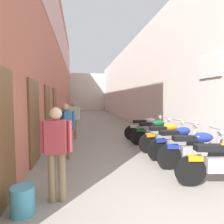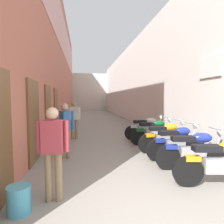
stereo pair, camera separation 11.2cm
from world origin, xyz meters
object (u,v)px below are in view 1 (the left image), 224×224
(motorcycle_nearest, at_px, (223,161))
(motorcycle_fourth, at_px, (166,136))
(pedestrian_by_doorway, at_px, (56,147))
(pedestrian_mid_alley, at_px, (66,127))
(motorcycle_second, at_px, (195,149))
(motorcycle_sixth, at_px, (146,128))
(motorcycle_third, at_px, (178,141))
(water_jug_near_door, at_px, (23,201))
(motorcycle_fifth, at_px, (154,131))
(pedestrian_further_down, at_px, (74,117))

(motorcycle_nearest, bearing_deg, motorcycle_fourth, 90.00)
(pedestrian_by_doorway, distance_m, pedestrian_mid_alley, 2.29)
(motorcycle_nearest, height_order, motorcycle_second, same)
(motorcycle_sixth, bearing_deg, motorcycle_fourth, -90.00)
(motorcycle_second, bearing_deg, motorcycle_fourth, 90.00)
(motorcycle_third, relative_size, pedestrian_by_doorway, 1.18)
(pedestrian_by_doorway, bearing_deg, motorcycle_sixth, 53.73)
(pedestrian_by_doorway, xyz_separation_m, water_jug_near_door, (-0.46, -0.28, -0.71))
(motorcycle_sixth, relative_size, pedestrian_by_doorway, 1.18)
(water_jug_near_door, bearing_deg, pedestrian_by_doorway, 31.00)
(motorcycle_nearest, relative_size, pedestrian_mid_alley, 1.17)
(motorcycle_second, bearing_deg, motorcycle_nearest, -90.00)
(motorcycle_sixth, height_order, water_jug_near_door, motorcycle_sixth)
(motorcycle_third, distance_m, motorcycle_fifth, 1.71)
(water_jug_near_door, bearing_deg, pedestrian_further_down, 83.23)
(motorcycle_fourth, distance_m, motorcycle_fifth, 0.97)
(motorcycle_third, bearing_deg, motorcycle_fifth, 90.00)
(pedestrian_further_down, bearing_deg, motorcycle_second, -53.31)
(motorcycle_nearest, height_order, water_jug_near_door, motorcycle_nearest)
(motorcycle_fourth, xyz_separation_m, pedestrian_mid_alley, (-3.12, -0.18, 0.42))
(motorcycle_nearest, relative_size, motorcycle_second, 1.00)
(motorcycle_nearest, relative_size, motorcycle_sixth, 0.99)
(motorcycle_fourth, xyz_separation_m, water_jug_near_door, (-3.59, -2.75, -0.29))
(motorcycle_third, xyz_separation_m, water_jug_near_door, (-3.59, -2.01, -0.29))
(motorcycle_fifth, bearing_deg, pedestrian_further_down, 154.02)
(pedestrian_mid_alley, height_order, water_jug_near_door, pedestrian_mid_alley)
(motorcycle_second, distance_m, pedestrian_mid_alley, 3.45)
(motorcycle_fourth, relative_size, motorcycle_fifth, 1.00)
(motorcycle_third, xyz_separation_m, motorcycle_sixth, (0.00, 2.53, 0.00))
(motorcycle_fifth, distance_m, water_jug_near_door, 5.17)
(motorcycle_third, distance_m, motorcycle_sixth, 2.53)
(motorcycle_nearest, xyz_separation_m, motorcycle_fifth, (0.00, 3.42, 0.00))
(motorcycle_second, xyz_separation_m, pedestrian_by_doorway, (-3.12, -0.89, 0.42))
(motorcycle_nearest, height_order, pedestrian_mid_alley, pedestrian_mid_alley)
(motorcycle_sixth, xyz_separation_m, pedestrian_by_doorway, (-3.12, -4.26, 0.42))
(motorcycle_second, xyz_separation_m, water_jug_near_door, (-3.59, -1.17, -0.29))
(motorcycle_fourth, bearing_deg, water_jug_near_door, -142.54)
(motorcycle_fourth, xyz_separation_m, motorcycle_sixth, (0.00, 1.79, 0.00))
(motorcycle_third, relative_size, motorcycle_fifth, 1.00)
(pedestrian_by_doorway, bearing_deg, motorcycle_third, 28.98)
(motorcycle_second, height_order, pedestrian_further_down, pedestrian_further_down)
(motorcycle_fourth, bearing_deg, pedestrian_further_down, 140.92)
(motorcycle_third, height_order, pedestrian_mid_alley, pedestrian_mid_alley)
(motorcycle_second, distance_m, motorcycle_sixth, 3.36)
(motorcycle_fourth, bearing_deg, motorcycle_second, -90.00)
(pedestrian_mid_alley, bearing_deg, motorcycle_sixth, 32.20)
(pedestrian_mid_alley, bearing_deg, motorcycle_fifth, 20.16)
(motorcycle_fourth, bearing_deg, pedestrian_by_doorway, -141.66)
(pedestrian_by_doorway, relative_size, water_jug_near_door, 3.74)
(motorcycle_second, bearing_deg, water_jug_near_door, -161.90)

